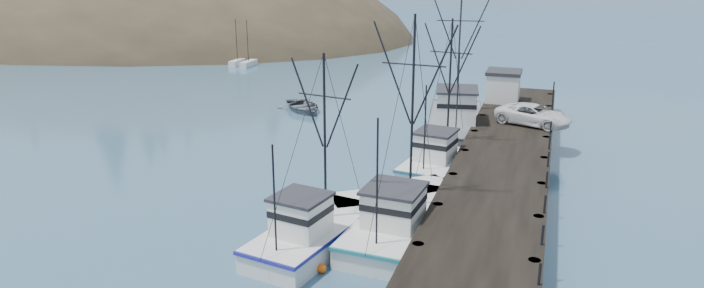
% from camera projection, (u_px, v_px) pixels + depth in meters
% --- Properties ---
extents(ground, '(400.00, 400.00, 0.00)m').
position_uv_depth(ground, '(194.00, 257.00, 32.04)').
color(ground, '#335672').
rests_on(ground, ground).
extents(pier, '(6.00, 44.00, 2.00)m').
position_uv_depth(pier, '(504.00, 158.00, 41.96)').
color(pier, black).
rests_on(pier, ground).
extents(headland, '(134.80, 78.00, 51.00)m').
position_uv_depth(headland, '(80.00, 51.00, 126.90)').
color(headland, '#382D1E').
rests_on(headland, ground).
extents(distant_ridge, '(360.00, 40.00, 26.00)m').
position_uv_depth(distant_ridge, '(535.00, 4.00, 183.62)').
color(distant_ridge, '#9EB2C6').
rests_on(distant_ridge, ground).
extents(moored_sailboats, '(16.02, 17.15, 6.35)m').
position_uv_depth(moored_sailboats, '(246.00, 55.00, 92.29)').
color(moored_sailboats, silver).
rests_on(moored_sailboats, ground).
extents(trawler_near, '(4.80, 12.22, 12.20)m').
position_uv_depth(trawler_near, '(403.00, 219.00, 34.58)').
color(trawler_near, silver).
rests_on(trawler_near, ground).
extents(trawler_mid, '(5.08, 10.49, 10.44)m').
position_uv_depth(trawler_mid, '(317.00, 230.00, 33.17)').
color(trawler_mid, silver).
rests_on(trawler_mid, ground).
extents(trawler_far, '(4.78, 10.68, 10.94)m').
position_uv_depth(trawler_far, '(442.00, 159.00, 44.46)').
color(trawler_far, silver).
rests_on(trawler_far, ground).
extents(work_vessel, '(6.20, 14.74, 12.39)m').
position_uv_depth(work_vessel, '(456.00, 123.00, 52.17)').
color(work_vessel, slate).
rests_on(work_vessel, ground).
extents(pier_shed, '(3.00, 3.20, 2.80)m').
position_uv_depth(pier_shed, '(503.00, 86.00, 56.05)').
color(pier_shed, silver).
rests_on(pier_shed, pier).
extents(pickup_truck, '(6.31, 4.44, 1.60)m').
position_uv_depth(pickup_truck, '(533.00, 115.00, 48.53)').
color(pickup_truck, silver).
rests_on(pickup_truck, pier).
extents(motorboat, '(6.95, 7.05, 1.20)m').
position_uv_depth(motorboat, '(303.00, 111.00, 61.28)').
color(motorboat, '#585C62').
rests_on(motorboat, ground).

